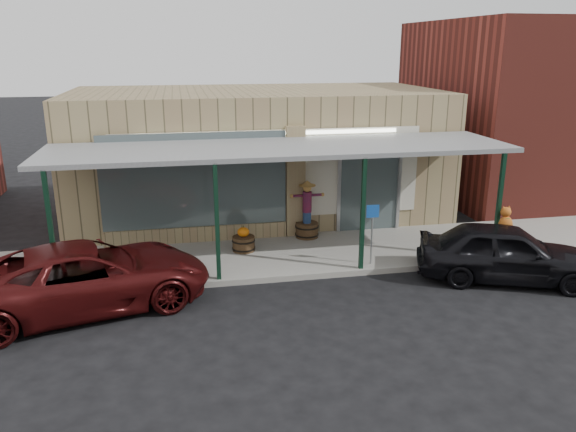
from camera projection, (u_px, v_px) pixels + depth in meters
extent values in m
plane|color=black|center=(311.00, 318.00, 12.00)|extent=(120.00, 120.00, 0.00)
cube|color=gray|center=(281.00, 256.00, 15.36)|extent=(40.00, 3.20, 0.15)
cube|color=#918159|center=(257.00, 153.00, 19.10)|extent=(12.00, 6.00, 4.20)
cube|color=#495759|center=(195.00, 182.00, 15.79)|extent=(5.20, 0.06, 2.80)
cube|color=#495759|center=(369.00, 187.00, 16.99)|extent=(1.80, 0.06, 2.80)
cube|color=#918159|center=(295.00, 184.00, 16.43)|extent=(0.55, 0.30, 3.40)
cube|color=#918159|center=(197.00, 234.00, 16.29)|extent=(5.20, 0.30, 0.50)
cube|color=beige|center=(271.00, 175.00, 16.28)|extent=(9.00, 0.02, 2.60)
cube|color=white|center=(271.00, 134.00, 15.91)|extent=(7.50, 0.03, 0.10)
cube|color=slate|center=(281.00, 148.00, 14.50)|extent=(12.00, 3.00, 0.12)
cube|color=black|center=(51.00, 234.00, 12.56)|extent=(0.10, 0.10, 2.95)
cube|color=black|center=(217.00, 224.00, 13.24)|extent=(0.10, 0.10, 2.95)
cube|color=black|center=(363.00, 216.00, 13.91)|extent=(0.10, 0.10, 2.95)
cube|color=black|center=(499.00, 208.00, 14.59)|extent=(0.10, 0.10, 2.95)
cylinder|color=#4D331E|center=(307.00, 230.00, 16.59)|extent=(0.81, 0.81, 0.44)
cylinder|color=navy|center=(307.00, 217.00, 16.48)|extent=(0.30, 0.30, 0.33)
cylinder|color=maroon|center=(307.00, 202.00, 16.34)|extent=(0.32, 0.32, 0.61)
sphere|color=tan|center=(307.00, 188.00, 16.22)|extent=(0.24, 0.24, 0.24)
cone|color=tan|center=(307.00, 183.00, 16.18)|extent=(0.40, 0.40, 0.15)
cylinder|color=#4D331E|center=(244.00, 244.00, 15.48)|extent=(0.63, 0.63, 0.41)
ellipsoid|color=#E2590E|center=(243.00, 232.00, 15.38)|extent=(0.33, 0.33, 0.27)
cylinder|color=#4C471E|center=(243.00, 227.00, 15.33)|extent=(0.04, 0.04, 0.06)
cylinder|color=gray|center=(371.00, 241.00, 14.43)|extent=(0.04, 0.04, 1.26)
cube|color=#174EAF|center=(373.00, 211.00, 14.20)|extent=(0.33, 0.03, 0.33)
imported|color=black|center=(506.00, 253.00, 13.76)|extent=(4.57, 3.10, 1.44)
ellipsoid|color=#BF5621|center=(505.00, 225.00, 14.47)|extent=(0.37, 0.31, 0.47)
sphere|color=#BF5621|center=(506.00, 212.00, 14.42)|extent=(0.27, 0.27, 0.27)
cylinder|color=#19721D|center=(506.00, 218.00, 14.42)|extent=(0.18, 0.18, 0.02)
imported|color=#410D0D|center=(88.00, 277.00, 12.30)|extent=(5.73, 3.69, 1.47)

